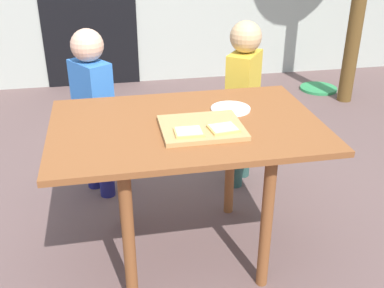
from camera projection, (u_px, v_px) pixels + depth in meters
name	position (u px, v px, depth m)	size (l,w,h in m)	color
ground_plane	(187.00, 250.00, 2.35)	(16.00, 16.00, 0.00)	brown
dining_table	(186.00, 142.00, 2.08)	(1.20, 0.79, 0.71)	brown
cutting_board	(202.00, 128.00, 1.97)	(0.35, 0.30, 0.02)	tan
pizza_slice_near_right	(223.00, 128.00, 1.92)	(0.13, 0.11, 0.01)	#E3B65D
pizza_slice_near_left	(189.00, 132.00, 1.89)	(0.12, 0.10, 0.01)	#E3B65D
plate_white_right	(231.00, 109.00, 2.18)	(0.19, 0.19, 0.01)	white
child_left	(93.00, 103.00, 2.61)	(0.25, 0.28, 1.00)	navy
child_right	(243.00, 94.00, 2.72)	(0.25, 0.28, 1.02)	#2A4C45
garden_hose_coil	(318.00, 88.00, 4.51)	(0.35, 0.35, 0.03)	#2E8E4F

